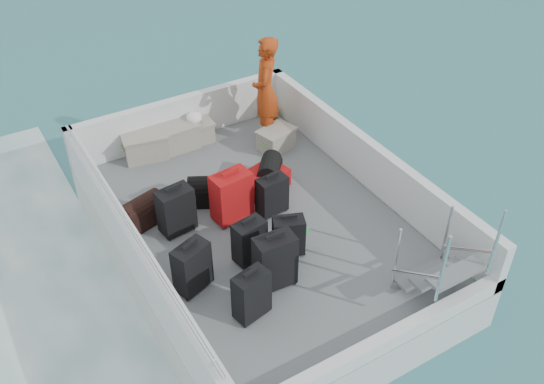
{
  "coord_description": "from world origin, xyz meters",
  "views": [
    {
      "loc": [
        -2.98,
        -5.29,
        5.82
      ],
      "look_at": [
        0.21,
        0.05,
        1.0
      ],
      "focal_mm": 40.0,
      "sensor_mm": 36.0,
      "label": 1
    }
  ],
  "objects": [
    {
      "name": "suitcase_7",
      "position": [
        0.24,
        0.09,
        0.9
      ],
      "size": [
        0.41,
        0.26,
        0.56
      ],
      "primitive_type": "cube",
      "rotation": [
        0.0,
        0.0,
        0.08
      ],
      "color": "black",
      "rests_on": "deck"
    },
    {
      "name": "duffel_2",
      "position": [
        0.55,
        0.67,
        0.78
      ],
      "size": [
        0.53,
        0.56,
        0.32
      ],
      "primitive_type": null,
      "rotation": [
        0.0,
        0.0,
        0.88
      ],
      "color": "black",
      "rests_on": "deck"
    },
    {
      "name": "deck",
      "position": [
        0.0,
        0.0,
        0.61
      ],
      "size": [
        3.3,
        4.7,
        0.02
      ],
      "primitive_type": "cube",
      "color": "slate",
      "rests_on": "ferry_hull"
    },
    {
      "name": "crate_0",
      "position": [
        -0.72,
        2.2,
        0.81
      ],
      "size": [
        0.69,
        0.54,
        0.38
      ],
      "primitive_type": "cube",
      "rotation": [
        0.0,
        0.0,
        -0.18
      ],
      "color": "gray",
      "rests_on": "deck"
    },
    {
      "name": "yellow_bag",
      "position": [
        1.45,
        2.2,
        0.73
      ],
      "size": [
        0.28,
        0.26,
        0.22
      ],
      "primitive_type": "ellipsoid",
      "color": "yellow",
      "rests_on": "deck"
    },
    {
      "name": "suitcase_2",
      "position": [
        -0.99,
        0.4,
        0.94
      ],
      "size": [
        0.47,
        0.32,
        0.64
      ],
      "primitive_type": "cube",
      "rotation": [
        0.0,
        0.0,
        0.12
      ],
      "color": "black",
      "rests_on": "deck"
    },
    {
      "name": "suitcase_3",
      "position": [
        -0.41,
        -1.05,
        0.97
      ],
      "size": [
        0.48,
        0.3,
        0.71
      ],
      "primitive_type": "cube",
      "rotation": [
        0.0,
        0.0,
        -0.06
      ],
      "color": "black",
      "rests_on": "deck"
    },
    {
      "name": "deck_fittings",
      "position": [
        0.35,
        -0.32,
        0.99
      ],
      "size": [
        3.6,
        5.0,
        0.9
      ],
      "color": "white",
      "rests_on": "deck"
    },
    {
      "name": "duffel_1",
      "position": [
        -0.44,
        0.74,
        0.78
      ],
      "size": [
        0.53,
        0.47,
        0.32
      ],
      "primitive_type": null,
      "rotation": [
        0.0,
        0.0,
        -0.49
      ],
      "color": "black",
      "rests_on": "deck"
    },
    {
      "name": "crate_2",
      "position": [
        0.1,
        2.2,
        0.77
      ],
      "size": [
        0.52,
        0.36,
        0.31
      ],
      "primitive_type": "cube",
      "rotation": [
        0.0,
        0.0,
        -0.02
      ],
      "color": "gray",
      "rests_on": "deck"
    },
    {
      "name": "crate_3",
      "position": [
        1.08,
        1.39,
        0.77
      ],
      "size": [
        0.58,
        0.47,
        0.31
      ],
      "primitive_type": "cube",
      "rotation": [
        0.0,
        0.0,
        0.26
      ],
      "color": "gray",
      "rests_on": "deck"
    },
    {
      "name": "ferry_hull",
      "position": [
        0.0,
        0.0,
        0.3
      ],
      "size": [
        3.6,
        5.0,
        0.6
      ],
      "primitive_type": "cube",
      "color": "silver",
      "rests_on": "ground"
    },
    {
      "name": "suitcase_6",
      "position": [
        0.0,
        -0.69,
        0.89
      ],
      "size": [
        0.44,
        0.35,
        0.53
      ],
      "primitive_type": "cube",
      "rotation": [
        0.0,
        0.0,
        -0.38
      ],
      "color": "black",
      "rests_on": "deck"
    },
    {
      "name": "duffel_0",
      "position": [
        -1.32,
        0.76,
        0.78
      ],
      "size": [
        0.6,
        0.44,
        0.32
      ],
      "primitive_type": null,
      "rotation": [
        0.0,
        0.0,
        0.29
      ],
      "color": "black",
      "rests_on": "deck"
    },
    {
      "name": "crate_1",
      "position": [
        -0.22,
        2.2,
        0.81
      ],
      "size": [
        0.64,
        0.45,
        0.38
      ],
      "primitive_type": "cube",
      "rotation": [
        0.0,
        0.0,
        0.03
      ],
      "color": "gray",
      "rests_on": "deck"
    },
    {
      "name": "suitcase_4",
      "position": [
        -0.46,
        -0.55,
        0.91
      ],
      "size": [
        0.42,
        0.29,
        0.58
      ],
      "primitive_type": "cube",
      "rotation": [
        0.0,
        0.0,
        0.15
      ],
      "color": "black",
      "rests_on": "deck"
    },
    {
      "name": "passenger",
      "position": [
        1.1,
        1.73,
        1.46
      ],
      "size": [
        0.67,
        0.74,
        1.68
      ],
      "primitive_type": "imported",
      "rotation": [
        0.0,
        0.0,
        -2.15
      ],
      "color": "#E84B15",
      "rests_on": "deck"
    },
    {
      "name": "suitcase_0",
      "position": [
        -0.87,
        -1.33,
        0.93
      ],
      "size": [
        0.43,
        0.3,
        0.62
      ],
      "primitive_type": "cube",
      "rotation": [
        0.0,
        0.0,
        0.21
      ],
      "color": "black",
      "rests_on": "deck"
    },
    {
      "name": "white_bag",
      "position": [
        0.1,
        2.2,
        1.02
      ],
      "size": [
        0.24,
        0.24,
        0.18
      ],
      "primitive_type": "ellipsoid",
      "color": "white",
      "rests_on": "crate_2"
    },
    {
      "name": "suitcase_5",
      "position": [
        -0.27,
        0.27,
        0.97
      ],
      "size": [
        0.54,
        0.36,
        0.7
      ],
      "primitive_type": "cube",
      "rotation": [
        0.0,
        0.0,
        0.11
      ],
      "color": "#A5100C",
      "rests_on": "deck"
    },
    {
      "name": "suitcase_1",
      "position": [
        -1.25,
        -0.62,
        0.94
      ],
      "size": [
        0.48,
        0.37,
        0.63
      ],
      "primitive_type": "cube",
      "rotation": [
        0.0,
        0.0,
        0.35
      ],
      "color": "black",
      "rests_on": "deck"
    },
    {
      "name": "ground",
      "position": [
        0.0,
        0.0,
        0.0
      ],
      "size": [
        160.0,
        160.0,
        0.0
      ],
      "primitive_type": "plane",
      "color": "#1B5E61",
      "rests_on": "ground"
    },
    {
      "name": "suitcase_8",
      "position": [
        0.41,
        0.61,
        0.75
      ],
      "size": [
        0.76,
        0.6,
        0.26
      ],
      "primitive_type": "cube",
      "rotation": [
        0.0,
        0.0,
        1.83
      ],
      "color": "#A5100C",
      "rests_on": "deck"
    }
  ]
}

